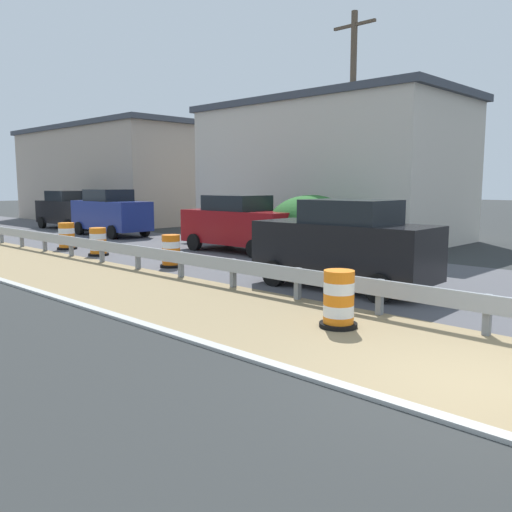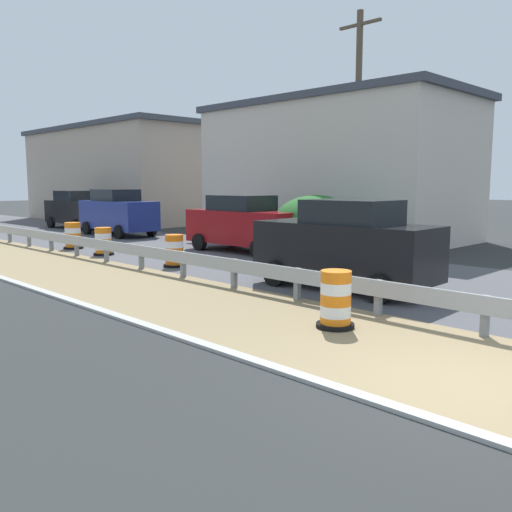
{
  "view_description": "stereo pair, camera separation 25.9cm",
  "coord_description": "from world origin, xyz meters",
  "px_view_note": "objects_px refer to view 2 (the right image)",
  "views": [
    {
      "loc": [
        -6.68,
        -2.37,
        2.53
      ],
      "look_at": [
        1.98,
        5.96,
        0.91
      ],
      "focal_mm": 37.91,
      "sensor_mm": 36.0,
      "label": 1
    },
    {
      "loc": [
        -6.5,
        -2.56,
        2.53
      ],
      "look_at": [
        1.98,
        5.96,
        0.91
      ],
      "focal_mm": 37.91,
      "sensor_mm": 36.0,
      "label": 2
    }
  ],
  "objects_px": {
    "traffic_barrel_nearest": "(336,302)",
    "car_distant_a": "(245,224)",
    "car_trailing_near_lane": "(76,210)",
    "traffic_barrel_far": "(73,237)",
    "traffic_barrel_close": "(174,252)",
    "utility_pole_near": "(357,128)",
    "car_trailing_far_lane": "(346,245)",
    "car_mid_far_lane": "(118,213)",
    "traffic_barrel_mid": "(103,243)"
  },
  "relations": [
    {
      "from": "traffic_barrel_close",
      "to": "traffic_barrel_far",
      "type": "relative_size",
      "value": 0.96
    },
    {
      "from": "car_trailing_far_lane",
      "to": "traffic_barrel_far",
      "type": "bearing_deg",
      "value": 1.89
    },
    {
      "from": "traffic_barrel_close",
      "to": "utility_pole_near",
      "type": "relative_size",
      "value": 0.11
    },
    {
      "from": "traffic_barrel_close",
      "to": "traffic_barrel_mid",
      "type": "height_order",
      "value": "traffic_barrel_close"
    },
    {
      "from": "traffic_barrel_nearest",
      "to": "utility_pole_near",
      "type": "bearing_deg",
      "value": 33.22
    },
    {
      "from": "traffic_barrel_far",
      "to": "traffic_barrel_mid",
      "type": "bearing_deg",
      "value": -92.5
    },
    {
      "from": "traffic_barrel_nearest",
      "to": "car_trailing_near_lane",
      "type": "height_order",
      "value": "car_trailing_near_lane"
    },
    {
      "from": "traffic_barrel_far",
      "to": "utility_pole_near",
      "type": "bearing_deg",
      "value": -44.6
    },
    {
      "from": "traffic_barrel_mid",
      "to": "car_trailing_near_lane",
      "type": "distance_m",
      "value": 12.49
    },
    {
      "from": "traffic_barrel_close",
      "to": "car_trailing_far_lane",
      "type": "bearing_deg",
      "value": -82.12
    },
    {
      "from": "traffic_barrel_close",
      "to": "traffic_barrel_mid",
      "type": "xyz_separation_m",
      "value": [
        -0.16,
        4.01,
        -0.0
      ]
    },
    {
      "from": "traffic_barrel_close",
      "to": "car_trailing_far_lane",
      "type": "distance_m",
      "value": 5.86
    },
    {
      "from": "traffic_barrel_far",
      "to": "car_mid_far_lane",
      "type": "height_order",
      "value": "car_mid_far_lane"
    },
    {
      "from": "traffic_barrel_mid",
      "to": "traffic_barrel_far",
      "type": "relative_size",
      "value": 0.96
    },
    {
      "from": "traffic_barrel_far",
      "to": "car_trailing_near_lane",
      "type": "distance_m",
      "value": 10.15
    },
    {
      "from": "traffic_barrel_mid",
      "to": "car_trailing_far_lane",
      "type": "xyz_separation_m",
      "value": [
        0.95,
        -9.78,
        0.63
      ]
    },
    {
      "from": "car_trailing_near_lane",
      "to": "car_distant_a",
      "type": "bearing_deg",
      "value": -4.01
    },
    {
      "from": "car_trailing_near_lane",
      "to": "utility_pole_near",
      "type": "xyz_separation_m",
      "value": [
        3.17,
        -16.73,
        3.55
      ]
    },
    {
      "from": "utility_pole_near",
      "to": "car_trailing_far_lane",
      "type": "bearing_deg",
      "value": -146.77
    },
    {
      "from": "traffic_barrel_nearest",
      "to": "car_mid_far_lane",
      "type": "relative_size",
      "value": 0.22
    },
    {
      "from": "traffic_barrel_mid",
      "to": "car_trailing_far_lane",
      "type": "bearing_deg",
      "value": -84.43
    },
    {
      "from": "car_distant_a",
      "to": "utility_pole_near",
      "type": "xyz_separation_m",
      "value": [
        3.72,
        -2.35,
        3.56
      ]
    },
    {
      "from": "car_mid_far_lane",
      "to": "car_distant_a",
      "type": "height_order",
      "value": "car_mid_far_lane"
    },
    {
      "from": "traffic_barrel_nearest",
      "to": "car_distant_a",
      "type": "distance_m",
      "value": 10.92
    },
    {
      "from": "traffic_barrel_nearest",
      "to": "car_mid_far_lane",
      "type": "xyz_separation_m",
      "value": [
        6.32,
        17.94,
        0.66
      ]
    },
    {
      "from": "traffic_barrel_nearest",
      "to": "car_distant_a",
      "type": "xyz_separation_m",
      "value": [
        6.29,
        8.9,
        0.59
      ]
    },
    {
      "from": "traffic_barrel_close",
      "to": "car_distant_a",
      "type": "bearing_deg",
      "value": 15.87
    },
    {
      "from": "traffic_barrel_nearest",
      "to": "car_trailing_far_lane",
      "type": "distance_m",
      "value": 3.65
    },
    {
      "from": "car_trailing_far_lane",
      "to": "car_distant_a",
      "type": "relative_size",
      "value": 0.94
    },
    {
      "from": "traffic_barrel_nearest",
      "to": "traffic_barrel_close",
      "type": "distance_m",
      "value": 8.05
    },
    {
      "from": "car_trailing_near_lane",
      "to": "car_distant_a",
      "type": "height_order",
      "value": "car_trailing_near_lane"
    },
    {
      "from": "traffic_barrel_close",
      "to": "car_distant_a",
      "type": "distance_m",
      "value": 4.28
    },
    {
      "from": "traffic_barrel_nearest",
      "to": "traffic_barrel_far",
      "type": "distance_m",
      "value": 14.45
    },
    {
      "from": "car_mid_far_lane",
      "to": "car_distant_a",
      "type": "relative_size",
      "value": 1.0
    },
    {
      "from": "traffic_barrel_far",
      "to": "traffic_barrel_nearest",
      "type": "bearing_deg",
      "value": -98.64
    },
    {
      "from": "traffic_barrel_close",
      "to": "traffic_barrel_mid",
      "type": "relative_size",
      "value": 1.0
    },
    {
      "from": "traffic_barrel_far",
      "to": "utility_pole_near",
      "type": "distance_m",
      "value": 11.76
    },
    {
      "from": "car_mid_far_lane",
      "to": "utility_pole_near",
      "type": "relative_size",
      "value": 0.53
    },
    {
      "from": "traffic_barrel_close",
      "to": "traffic_barrel_far",
      "type": "distance_m",
      "value": 6.54
    },
    {
      "from": "car_distant_a",
      "to": "utility_pole_near",
      "type": "bearing_deg",
      "value": 56.5
    },
    {
      "from": "traffic_barrel_mid",
      "to": "car_distant_a",
      "type": "height_order",
      "value": "car_distant_a"
    },
    {
      "from": "traffic_barrel_nearest",
      "to": "car_trailing_near_lane",
      "type": "distance_m",
      "value": 24.27
    },
    {
      "from": "traffic_barrel_far",
      "to": "car_trailing_near_lane",
      "type": "bearing_deg",
      "value": 62.58
    },
    {
      "from": "traffic_barrel_close",
      "to": "car_trailing_far_lane",
      "type": "height_order",
      "value": "car_trailing_far_lane"
    },
    {
      "from": "traffic_barrel_close",
      "to": "car_trailing_near_lane",
      "type": "height_order",
      "value": "car_trailing_near_lane"
    },
    {
      "from": "car_mid_far_lane",
      "to": "traffic_barrel_nearest",
      "type": "bearing_deg",
      "value": -18.88
    },
    {
      "from": "traffic_barrel_close",
      "to": "traffic_barrel_far",
      "type": "height_order",
      "value": "traffic_barrel_far"
    },
    {
      "from": "car_mid_far_lane",
      "to": "car_distant_a",
      "type": "distance_m",
      "value": 9.04
    },
    {
      "from": "traffic_barrel_far",
      "to": "car_mid_far_lane",
      "type": "relative_size",
      "value": 0.22
    },
    {
      "from": "utility_pole_near",
      "to": "car_distant_a",
      "type": "bearing_deg",
      "value": 147.75
    }
  ]
}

